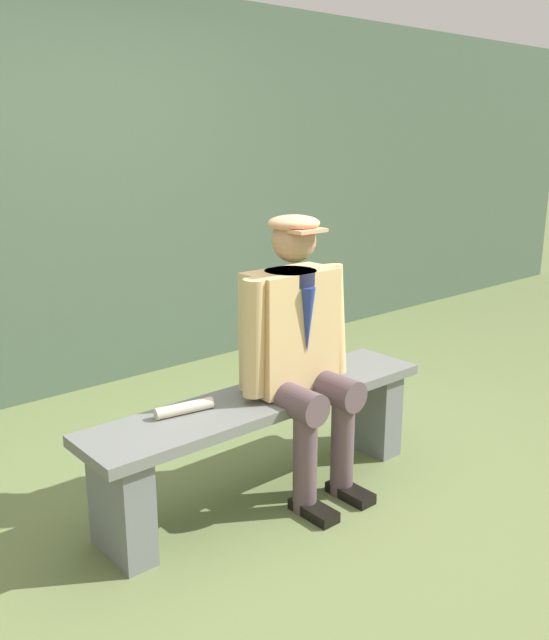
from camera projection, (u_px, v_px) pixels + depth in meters
The scene contains 5 objects.
ground_plane at pixel (264, 493), 3.25m from camera, with size 30.00×30.00×0.00m, color olive.
bench at pixel (264, 428), 3.16m from camera, with size 1.77×0.38×0.50m.
seated_man at pixel (299, 344), 3.12m from camera, with size 0.61×0.54×1.32m.
rolled_magazine at pixel (184, 408), 2.91m from camera, with size 0.05×0.05×0.26m, color beige.
stadium_wall at pixel (67, 194), 4.37m from camera, with size 12.00×0.24×2.59m, color #465B48.
Camera 1 is at (1.87, 2.25, 1.65)m, focal length 38.10 mm.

